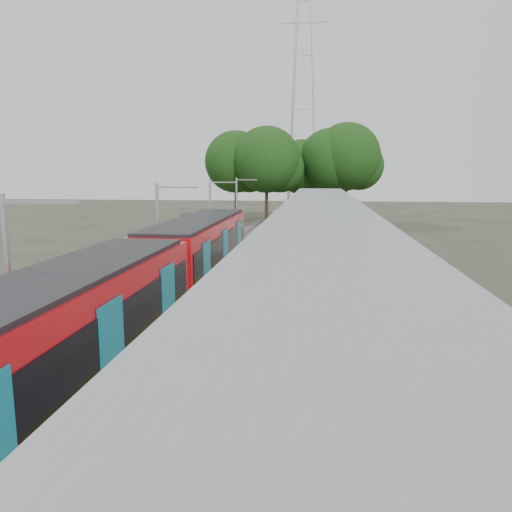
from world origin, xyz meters
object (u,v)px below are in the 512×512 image
(bench_near, at_px, (357,409))
(bench_mid, at_px, (343,268))
(train, at_px, (154,279))
(litter_bin, at_px, (301,345))
(bench_far, at_px, (340,258))
(info_pillar_far, at_px, (332,278))

(bench_near, distance_m, bench_mid, 14.06)
(train, relative_size, litter_bin, 30.09)
(bench_mid, height_order, bench_far, bench_mid)
(bench_mid, height_order, litter_bin, bench_mid)
(litter_bin, bearing_deg, info_pillar_far, 81.38)
(bench_far, bearing_deg, train, -147.57)
(train, xyz_separation_m, bench_near, (6.68, -8.40, -0.48))
(info_pillar_far, xyz_separation_m, litter_bin, (-1.00, -6.62, -0.39))
(bench_mid, bearing_deg, info_pillar_far, -93.63)
(bench_far, bearing_deg, litter_bin, -115.03)
(bench_near, bearing_deg, bench_far, 73.53)
(litter_bin, bearing_deg, train, 139.27)
(train, bearing_deg, litter_bin, -40.73)
(bench_near, bearing_deg, train, 113.49)
(train, height_order, bench_near, train)
(train, height_order, bench_mid, train)
(train, height_order, litter_bin, train)
(train, relative_size, info_pillar_far, 14.04)
(bench_near, bearing_deg, info_pillar_far, 75.92)
(bench_mid, distance_m, bench_far, 3.01)
(bench_far, distance_m, litter_bin, 13.51)
(bench_mid, height_order, info_pillar_far, info_pillar_far)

